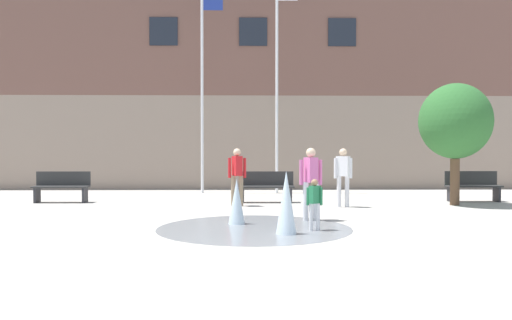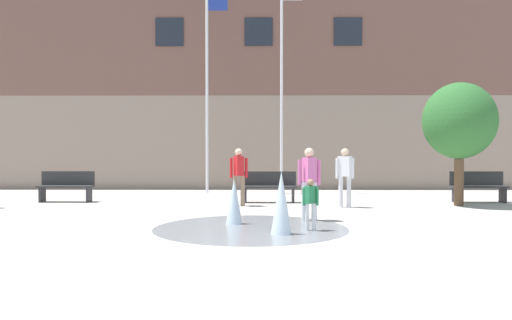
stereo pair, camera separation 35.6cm
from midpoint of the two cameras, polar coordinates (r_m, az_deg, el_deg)
The scene contains 13 objects.
ground_plane at distance 5.82m, azimuth -0.10°, elevation -14.16°, with size 100.00×100.00×0.00m, color #B2ADA3.
library_building at distance 22.79m, azimuth -0.89°, elevation 7.58°, with size 36.00×6.05×8.23m.
splash_fountain at distance 9.72m, azimuth -0.40°, elevation -5.69°, with size 3.83×3.83×1.16m.
park_bench_left_of_flagpoles at distance 15.88m, azimuth -21.91°, elevation -2.79°, with size 1.60×0.44×0.91m.
park_bench_center at distance 14.76m, azimuth 0.54°, elevation -3.00°, with size 1.60×0.44×0.91m.
park_bench_under_right_flagpole at distance 16.29m, azimuth 22.95°, elevation -2.71°, with size 1.60×0.44×0.91m.
adult_in_red at distance 13.66m, azimuth 9.19°, elevation -1.44°, with size 0.50×0.36×1.59m.
adult_watching at distance 13.75m, azimuth -2.91°, elevation -1.41°, with size 0.50×0.39×1.59m.
adult_near_bench at distance 10.95m, azimuth 5.36°, elevation -2.04°, with size 0.50×0.38×1.59m.
child_in_fountain at distance 9.61m, azimuth 5.65°, elevation -4.60°, with size 0.31×0.23×0.99m.
flagpole_left at distance 18.29m, azimuth -6.64°, elevation 8.70°, with size 0.80×0.10×7.44m.
flagpole_right at distance 18.26m, azimuth 1.93°, elevation 9.30°, with size 0.80×0.10×7.80m.
street_tree_near_building at distance 14.99m, azimuth 21.18°, elevation 4.11°, with size 1.99×1.99×3.41m.
Camera 1 is at (-0.28, -5.61, 1.53)m, focal length 35.00 mm.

